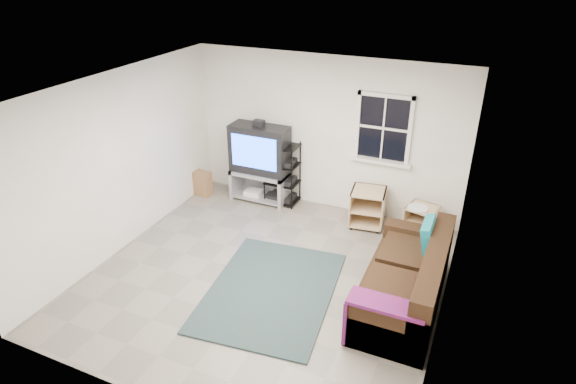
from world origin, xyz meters
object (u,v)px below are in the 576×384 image
at_px(side_table_left, 368,205).
at_px(sofa, 406,283).
at_px(av_rack, 282,177).
at_px(tv_unit, 260,157).
at_px(side_table_right, 422,218).

height_order(side_table_left, sofa, sofa).
bearing_deg(sofa, av_rack, 143.40).
height_order(tv_unit, sofa, tv_unit).
distance_m(tv_unit, side_table_left, 2.03).
xyz_separation_m(av_rack, side_table_left, (1.58, -0.13, -0.15)).
relative_size(tv_unit, side_table_left, 2.38).
bearing_deg(sofa, side_table_left, 118.87).
bearing_deg(av_rack, side_table_left, -4.68).
distance_m(side_table_right, sofa, 1.80).
bearing_deg(side_table_left, av_rack, 175.32).
bearing_deg(sofa, tv_unit, 147.97).
xyz_separation_m(side_table_left, side_table_right, (0.86, 0.03, -0.05)).
relative_size(av_rack, side_table_right, 2.12).
xyz_separation_m(av_rack, side_table_right, (2.44, -0.10, -0.20)).
relative_size(tv_unit, sofa, 0.72).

